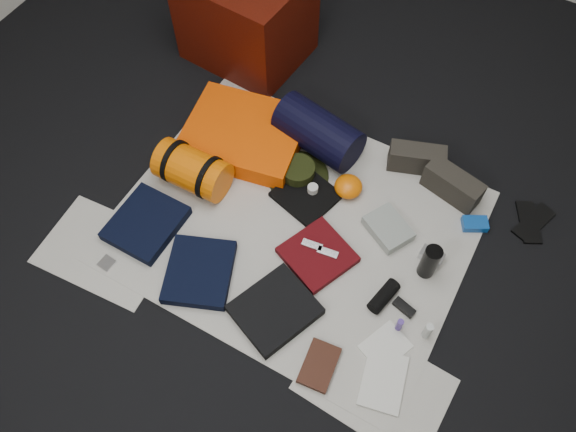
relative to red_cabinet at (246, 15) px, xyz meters
The scene contains 37 objects.
floor 1.23m from the red_cabinet, 48.49° to the right, with size 4.50×4.50×0.02m, color black.
newspaper_mat 1.22m from the red_cabinet, 48.49° to the right, with size 1.60×1.30×0.01m, color silver.
newspaper_sheet_front_left 1.47m from the red_cabinet, 86.32° to the right, with size 0.58×0.40×0.00m, color silver.
newspaper_sheet_front_right 2.02m from the red_cabinet, 44.05° to the right, with size 0.58×0.40×0.00m, color silver.
red_cabinet is the anchor object (origin of this frame).
sleeping_pad 0.69m from the red_cabinet, 60.68° to the right, with size 0.58×0.48×0.11m, color #F54E02.
stuff_sack 0.97m from the red_cabinet, 75.07° to the right, with size 0.20×0.20×0.35m, color #DD5E03.
sack_strap_left 0.95m from the red_cabinet, 81.00° to the right, with size 0.22×0.22×0.03m, color black.
sack_strap_right 1.00m from the red_cabinet, 69.44° to the right, with size 0.22×0.22×0.03m, color black.
navy_duffel 0.81m from the red_cabinet, 32.42° to the right, with size 0.23×0.23×0.44m, color black.
boonie_brim 0.97m from the red_cabinet, 43.74° to the right, with size 0.31×0.31×0.01m, color black.
boonie_crown 0.96m from the red_cabinet, 43.74° to the right, with size 0.17×0.17×0.07m, color black.
hiking_boot_left 1.21m from the red_cabinet, 14.74° to the right, with size 0.27×0.10×0.14m, color #2C2923.
hiking_boot_right 1.43m from the red_cabinet, 15.09° to the right, with size 0.29×0.11×0.14m, color #2C2923.
flip_flop_left 1.82m from the red_cabinet, 10.99° to the right, with size 0.09×0.23×0.01m, color black.
flip_flop_right 1.83m from the red_cabinet, 10.54° to the right, with size 0.09×0.24×0.01m, color black.
trousers_navy_a 1.28m from the red_cabinet, 81.44° to the right, with size 0.29×0.33×0.05m, color black.
trousers_navy_b 1.46m from the red_cabinet, 67.67° to the right, with size 0.29×0.33×0.05m, color black.
trousers_charcoal 1.64m from the red_cabinet, 54.84° to the right, with size 0.29×0.33×0.05m, color black.
black_tshirt 1.09m from the red_cabinet, 43.62° to the right, with size 0.27×0.25×0.03m, color black.
red_shirt 1.41m from the red_cabinet, 45.77° to the right, with size 0.28×0.28×0.04m, color #4B080C.
orange_stuff_sack 1.13m from the red_cabinet, 32.99° to the right, with size 0.14×0.14×0.09m, color #DD5E03.
first_aid_pouch 1.41m from the red_cabinet, 30.89° to the right, with size 0.21×0.16×0.05m, color gray.
water_bottle 1.66m from the red_cabinet, 29.94° to the right, with size 0.08×0.08×0.19m, color black.
speaker 1.69m from the red_cabinet, 38.30° to the right, with size 0.06×0.06×0.16m, color black.
compact_camera 1.63m from the red_cabinet, 27.70° to the right, with size 0.11×0.06×0.04m, color silver.
cyan_case 1.64m from the red_cabinet, 17.58° to the right, with size 0.12×0.07×0.04m, color #0F4497.
toiletry_purple 1.84m from the red_cabinet, 38.40° to the right, with size 0.03×0.03×0.08m, color #40277E.
toiletry_clear 1.91m from the red_cabinet, 35.57° to the right, with size 0.03×0.03×0.10m, color #AEB3AE.
paperback_book 1.90m from the red_cabinet, 49.99° to the right, with size 0.13×0.20×0.03m, color black.
map_booklet 2.02m from the red_cabinet, 43.02° to the right, with size 0.17×0.25×0.01m, color silver.
map_printout 1.89m from the red_cabinet, 41.03° to the right, with size 0.15×0.19×0.01m, color silver.
sunglasses 1.77m from the red_cabinet, 36.22° to the right, with size 0.10×0.04×0.03m, color black.
key_cluster 1.52m from the red_cabinet, 84.43° to the right, with size 0.06×0.06×0.01m, color silver.
tape_roll 1.08m from the red_cabinet, 41.69° to the right, with size 0.05×0.05×0.04m, color beige.
energy_bar_a 1.36m from the red_cabinet, 46.39° to the right, with size 0.10×0.04×0.01m, color silver.
energy_bar_b 1.42m from the red_cabinet, 44.03° to the right, with size 0.10×0.04×0.01m, color silver.
Camera 1 is at (0.62, -1.18, 2.32)m, focal length 35.00 mm.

